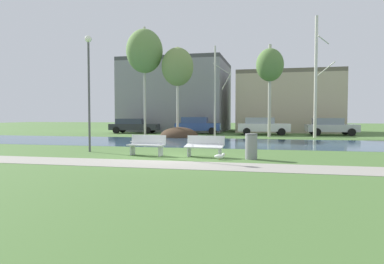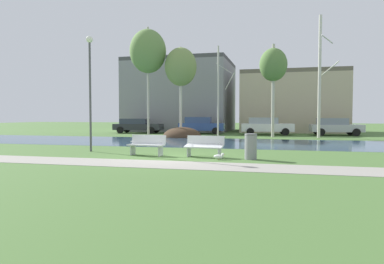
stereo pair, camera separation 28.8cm
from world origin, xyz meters
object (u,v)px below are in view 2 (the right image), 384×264
object	(u,v)px
bench_right	(204,146)
parked_sedan_second_blue	(201,125)
parked_wagon_fourth_silver	(335,126)
streetlamp	(90,75)
parked_van_nearest_dark	(137,125)
bench_left	(147,144)
parked_hatch_third_white	(266,126)
trash_bin	(251,146)
seagull	(219,156)

from	to	relation	value
bench_right	parked_sedan_second_blue	distance (m)	18.54
bench_right	parked_wagon_fourth_silver	size ratio (longest dim) A/B	0.38
bench_right	streetlamp	distance (m)	6.56
streetlamp	parked_van_nearest_dark	xyz separation A→B (m)	(-4.78, 17.02, -2.86)
bench_left	streetlamp	distance (m)	4.55
parked_sedan_second_blue	parked_wagon_fourth_silver	size ratio (longest dim) A/B	0.99
parked_sedan_second_blue	parked_hatch_third_white	xyz separation A→B (m)	(6.01, -0.47, -0.01)
trash_bin	parked_van_nearest_dark	bearing A→B (deg)	124.18
bench_left	bench_right	distance (m)	2.52
trash_bin	parked_hatch_third_white	bearing A→B (deg)	90.22
seagull	trash_bin	bearing A→B (deg)	20.80
parked_van_nearest_dark	parked_wagon_fourth_silver	distance (m)	18.07
parked_van_nearest_dark	parked_sedan_second_blue	bearing A→B (deg)	1.49
streetlamp	parked_sedan_second_blue	size ratio (longest dim) A/B	1.26
bench_right	trash_bin	distance (m)	1.94
seagull	bench_right	bearing A→B (deg)	133.77
bench_right	parked_sedan_second_blue	world-z (taller)	parked_sedan_second_blue
parked_van_nearest_dark	parked_sedan_second_blue	size ratio (longest dim) A/B	1.11
bench_left	parked_sedan_second_blue	distance (m)	18.14
parked_van_nearest_dark	parked_wagon_fourth_silver	size ratio (longest dim) A/B	1.10
seagull	parked_hatch_third_white	distance (m)	18.42
parked_hatch_third_white	parked_wagon_fourth_silver	xyz separation A→B (m)	(5.76, 0.54, -0.03)
parked_sedan_second_blue	parked_hatch_third_white	world-z (taller)	parked_sedan_second_blue
parked_van_nearest_dark	trash_bin	bearing A→B (deg)	-55.82
parked_van_nearest_dark	parked_hatch_third_white	bearing A→B (deg)	-1.42
bench_left	parked_hatch_third_white	xyz separation A→B (m)	(4.36, 17.60, 0.34)
trash_bin	streetlamp	xyz separation A→B (m)	(-7.60, 1.21, 3.10)
streetlamp	parked_hatch_third_white	world-z (taller)	streetlamp
bench_right	parked_wagon_fourth_silver	distance (m)	19.66
bench_left	seagull	size ratio (longest dim) A/B	3.60
parked_hatch_third_white	parked_wagon_fourth_silver	size ratio (longest dim) A/B	1.06
streetlamp	parked_sedan_second_blue	distance (m)	17.48
trash_bin	parked_sedan_second_blue	xyz separation A→B (m)	(-6.08, 18.40, 0.30)
parked_sedan_second_blue	parked_hatch_third_white	bearing A→B (deg)	-4.46
trash_bin	parked_van_nearest_dark	distance (m)	22.04
parked_van_nearest_dark	parked_hatch_third_white	distance (m)	12.31
streetlamp	bench_left	bearing A→B (deg)	-15.46
bench_left	parked_sedan_second_blue	xyz separation A→B (m)	(-1.65, 18.06, 0.34)
bench_right	parked_van_nearest_dark	size ratio (longest dim) A/B	0.34
parked_wagon_fourth_silver	streetlamp	bearing A→B (deg)	-127.61
bench_left	streetlamp	world-z (taller)	streetlamp
bench_left	trash_bin	world-z (taller)	trash_bin
bench_right	seagull	distance (m)	1.13
bench_right	streetlamp	xyz separation A→B (m)	(-5.69, 0.88, 3.15)
bench_left	parked_van_nearest_dark	size ratio (longest dim) A/B	0.34
bench_left	seagull	xyz separation A→B (m)	(3.26, -0.78, -0.34)
bench_left	parked_wagon_fourth_silver	world-z (taller)	parked_wagon_fourth_silver
parked_hatch_third_white	parked_wagon_fourth_silver	bearing A→B (deg)	5.31
parked_sedan_second_blue	parked_wagon_fourth_silver	distance (m)	11.77
bench_left	trash_bin	size ratio (longest dim) A/B	1.64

